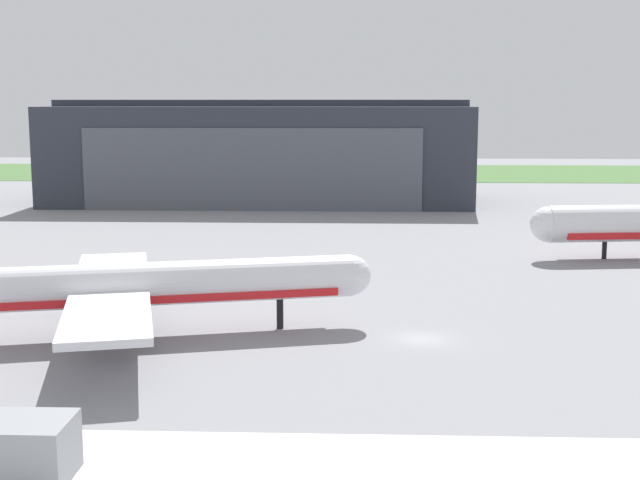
# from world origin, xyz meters

# --- Properties ---
(ground_plane) EXTENTS (440.00, 440.00, 0.00)m
(ground_plane) POSITION_xyz_m (0.00, 0.00, 0.00)
(ground_plane) COLOR gray
(grass_field_strip) EXTENTS (440.00, 56.00, 0.08)m
(grass_field_strip) POSITION_xyz_m (0.00, 161.38, 0.04)
(grass_field_strip) COLOR #497139
(grass_field_strip) RESTS_ON ground_plane
(maintenance_hangar) EXTENTS (75.48, 30.49, 18.67)m
(maintenance_hangar) POSITION_xyz_m (-22.76, 94.75, 8.87)
(maintenance_hangar) COLOR #2D333D
(maintenance_hangar) RESTS_ON ground_plane
(airliner_near_right) EXTENTS (38.94, 31.76, 11.71)m
(airliner_near_right) POSITION_xyz_m (-23.66, -0.44, 4.02)
(airliner_near_right) COLOR silver
(airliner_near_right) RESTS_ON ground_plane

